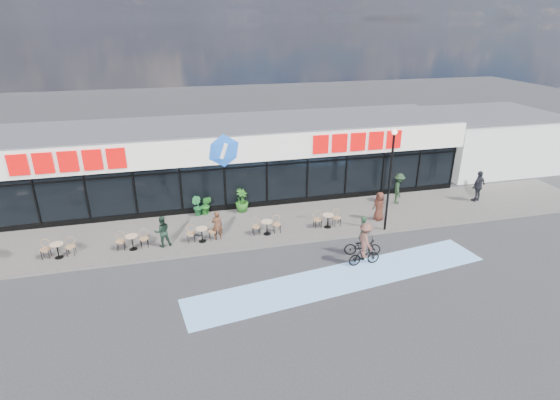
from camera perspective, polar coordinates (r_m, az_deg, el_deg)
name	(u,v)px	position (r m, az deg, el deg)	size (l,w,h in m)	color
ground	(247,272)	(19.97, -4.36, -9.41)	(120.00, 120.00, 0.00)	#28282B
sidewalk	(232,228)	(23.85, -6.25, -3.71)	(44.00, 5.00, 0.10)	#57534D
bike_lane	(342,278)	(19.70, 8.14, -10.08)	(14.00, 2.20, 0.01)	#7DB3EC
building	(218,159)	(28.04, -8.05, 5.30)	(30.60, 6.57, 4.75)	black
neighbour_building	(486,139)	(37.12, 25.26, 7.19)	(9.20, 7.20, 4.11)	beige
lamp_post	(390,173)	(22.95, 14.22, 3.50)	(0.28, 0.28, 5.46)	black
bistro_set_1	(58,248)	(23.21, -27.02, -5.62)	(1.54, 0.62, 0.90)	tan
bistro_set_2	(132,240)	(22.61, -18.73, -4.98)	(1.54, 0.62, 0.90)	tan
bistro_set_3	(202,233)	(22.50, -10.19, -4.20)	(1.54, 0.62, 0.90)	tan
bistro_set_4	(267,225)	(22.89, -1.77, -3.34)	(1.54, 0.62, 0.90)	tan
bistro_set_5	(327,219)	(23.76, 6.19, -2.46)	(1.54, 0.62, 0.90)	tan
potted_plant_left	(197,206)	(25.40, -10.79, -0.79)	(0.61, 0.49, 1.11)	#164E24
potted_plant_mid	(206,205)	(25.40, -9.62, -0.67)	(0.63, 0.51, 1.14)	#1B5E1C
potted_plant_right	(242,200)	(25.51, -5.01, -0.05)	(0.77, 0.77, 1.37)	#1E5217
patron_left	(217,225)	(22.41, -8.22, -3.28)	(0.56, 0.37, 1.55)	#4A2A1A
patron_right	(162,231)	(22.26, -15.12, -3.98)	(0.78, 0.61, 1.61)	black
pedestrian_a	(379,206)	(24.91, 12.82, -0.78)	(0.80, 0.52, 1.65)	#432018
pedestrian_b	(398,189)	(27.41, 15.22, 1.46)	(1.23, 0.71, 1.90)	black
pedestrian_c	(478,186)	(29.41, 24.50, 1.66)	(1.14, 0.48, 1.95)	black
cyclist_a	(365,246)	(20.38, 11.06, -5.89)	(1.55, 1.09, 2.11)	black
cyclist_b	(363,242)	(21.32, 10.76, -5.45)	(1.85, 1.04, 2.07)	black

